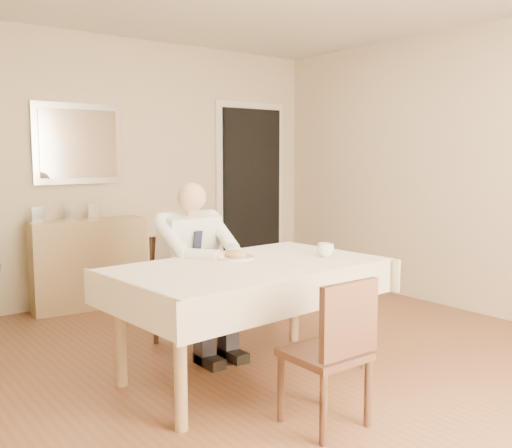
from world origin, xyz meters
TOP-DOWN VIEW (x-y plane):
  - room at (0.00, 0.00)m, footprint 5.00×5.02m
  - doorway at (1.55, 2.46)m, footprint 0.96×0.07m
  - mirror at (-0.49, 2.47)m, footprint 0.86×0.04m
  - dining_table at (-0.33, -0.00)m, footprint 1.78×1.13m
  - chair_far at (-0.33, 0.87)m, footprint 0.40×0.40m
  - chair_near at (-0.40, -0.85)m, footprint 0.38×0.39m
  - seated_man at (-0.33, 0.59)m, footprint 0.48×0.72m
  - plate at (-0.30, 0.19)m, footprint 0.26×0.26m
  - food at (-0.30, 0.19)m, footprint 0.14×0.14m
  - knife at (-0.26, 0.13)m, footprint 0.01×0.13m
  - fork at (-0.34, 0.13)m, footprint 0.01×0.13m
  - coffee_mug at (0.24, -0.12)m, footprint 0.13×0.13m
  - sideboard at (-0.49, 2.32)m, footprint 1.08×0.46m
  - photo_frame_left at (-0.94, 2.35)m, footprint 0.10×0.02m
  - photo_frame_center at (-0.65, 2.36)m, footprint 0.10×0.02m
  - photo_frame_right at (-0.41, 2.37)m, footprint 0.10×0.02m

SIDE VIEW (x-z plane):
  - sideboard at x=-0.49m, z-range 0.00..0.84m
  - chair_near at x=-0.40m, z-range 0.05..0.86m
  - chair_far at x=-0.33m, z-range 0.05..0.88m
  - dining_table at x=-0.33m, z-range 0.29..1.04m
  - seated_man at x=-0.33m, z-range 0.07..1.31m
  - plate at x=-0.30m, z-range 0.75..0.77m
  - knife at x=-0.26m, z-range 0.77..0.78m
  - fork at x=-0.34m, z-range 0.77..0.78m
  - food at x=-0.30m, z-range 0.76..0.81m
  - coffee_mug at x=0.24m, z-range 0.75..0.84m
  - photo_frame_left at x=-0.94m, z-range 0.84..0.98m
  - photo_frame_center at x=-0.65m, z-range 0.84..0.98m
  - photo_frame_right at x=-0.41m, z-range 0.84..0.98m
  - doorway at x=1.55m, z-range -0.05..2.05m
  - room at x=0.00m, z-range 0.00..2.60m
  - mirror at x=-0.49m, z-range 1.17..1.93m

